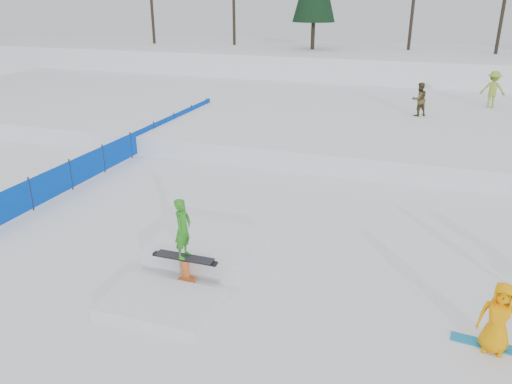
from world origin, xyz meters
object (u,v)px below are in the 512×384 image
(safety_fence, at_px, (131,145))
(spectator_yellow, at_px, (498,318))
(jib_rail_feature, at_px, (196,259))
(walker_olive, at_px, (419,99))
(walker_ygreen, at_px, (493,89))

(safety_fence, xyz_separation_m, spectator_yellow, (12.99, -8.24, 0.17))
(safety_fence, relative_size, spectator_yellow, 11.07)
(safety_fence, xyz_separation_m, jib_rail_feature, (6.41, -7.38, -0.25))
(walker_olive, distance_m, spectator_yellow, 16.64)
(safety_fence, relative_size, walker_ygreen, 8.53)
(walker_olive, height_order, walker_ygreen, walker_ygreen)
(spectator_yellow, bearing_deg, walker_olive, 102.29)
(walker_ygreen, xyz_separation_m, spectator_yellow, (-1.47, -19.76, -1.02))
(walker_olive, xyz_separation_m, spectator_yellow, (2.07, -16.49, -0.88))
(walker_ygreen, height_order, spectator_yellow, walker_ygreen)
(safety_fence, distance_m, jib_rail_feature, 9.78)
(jib_rail_feature, bearing_deg, spectator_yellow, -7.41)
(walker_olive, distance_m, walker_ygreen, 4.81)
(spectator_yellow, xyz_separation_m, jib_rail_feature, (-6.58, 0.86, -0.42))
(safety_fence, height_order, spectator_yellow, spectator_yellow)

